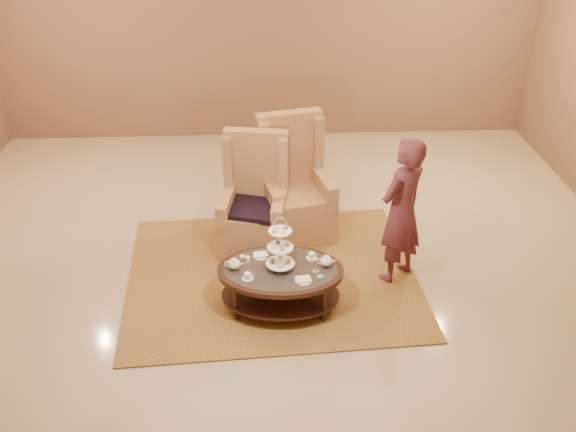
{
  "coord_description": "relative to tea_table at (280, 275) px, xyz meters",
  "views": [
    {
      "loc": [
        -0.12,
        -5.45,
        3.98
      ],
      "look_at": [
        0.15,
        0.2,
        0.7
      ],
      "focal_mm": 40.0,
      "sensor_mm": 36.0,
      "label": 1
    }
  ],
  "objects": [
    {
      "name": "ground",
      "position": [
        -0.04,
        0.38,
        -0.37
      ],
      "size": [
        8.0,
        8.0,
        0.0
      ],
      "primitive_type": "plane",
      "color": "beige",
      "rests_on": "ground"
    },
    {
      "name": "person",
      "position": [
        1.23,
        0.45,
        0.42
      ],
      "size": [
        0.69,
        0.67,
        1.59
      ],
      "rotation": [
        0.0,
        0.0,
        3.85
      ],
      "color": "#5D2734",
      "rests_on": "ground"
    },
    {
      "name": "armchair_right",
      "position": [
        0.21,
        1.48,
        0.1
      ],
      "size": [
        0.91,
        0.93,
        1.4
      ],
      "rotation": [
        0.0,
        0.0,
        0.23
      ],
      "color": "tan",
      "rests_on": "ground"
    },
    {
      "name": "tea_table",
      "position": [
        0.0,
        0.0,
        0.0
      ],
      "size": [
        1.28,
        0.93,
        1.02
      ],
      "rotation": [
        0.0,
        0.0,
        -0.07
      ],
      "color": "black",
      "rests_on": "ground"
    },
    {
      "name": "rug",
      "position": [
        -0.07,
        0.53,
        -0.36
      ],
      "size": [
        3.17,
        2.7,
        0.02
      ],
      "rotation": [
        0.0,
        0.0,
        0.06
      ],
      "color": "#AD893D",
      "rests_on": "ground"
    },
    {
      "name": "armchair_left",
      "position": [
        -0.24,
        1.17,
        0.07
      ],
      "size": [
        0.81,
        0.83,
        1.31
      ],
      "rotation": [
        0.0,
        0.0,
        -0.16
      ],
      "color": "tan",
      "rests_on": "ground"
    },
    {
      "name": "wall_back",
      "position": [
        -0.04,
        4.38,
        1.38
      ],
      "size": [
        8.0,
        0.04,
        3.5
      ],
      "primitive_type": "cube",
      "color": "#876149",
      "rests_on": "ground"
    },
    {
      "name": "ceiling",
      "position": [
        -0.04,
        0.38,
        -0.37
      ],
      "size": [
        8.0,
        8.0,
        0.02
      ],
      "primitive_type": "cube",
      "color": "white",
      "rests_on": "ground"
    }
  ]
}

